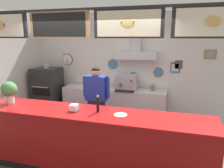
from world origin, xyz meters
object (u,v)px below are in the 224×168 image
Objects in this scene: potted_thyme at (91,82)px; pizza_oven at (48,93)px; espresso_machine at (126,82)px; potted_sage at (153,87)px; napkin_holder at (74,108)px; pepper_grinder at (98,104)px; shop_worker at (96,101)px; condiment_plate at (121,115)px; basil_vase at (9,91)px.

pizza_oven is at bearing -168.90° from potted_thyme.
espresso_machine is 0.68m from potted_sage.
espresso_machine is at bearing -2.72° from potted_thyme.
napkin_holder is (-1.09, -2.25, 0.08)m from potted_sage.
pepper_grinder is (-0.69, -2.19, 0.17)m from potted_sage.
shop_worker is 1.16m from napkin_holder.
condiment_plate is (0.80, 0.02, -0.05)m from napkin_holder.
pizza_oven reaches higher than basil_vase.
basil_vase is at bearing 177.35° from napkin_holder.
condiment_plate is (0.38, -2.18, -0.06)m from espresso_machine.
shop_worker is 1.20m from pepper_grinder.
pepper_grinder is at bearing 113.93° from shop_worker.
pepper_grinder reaches higher than espresso_machine.
espresso_machine is 2.23m from napkin_holder.
shop_worker is 1.75m from basil_vase.
espresso_machine is 2.21m from condiment_plate.
napkin_holder is at bearing -115.92° from potted_sage.
potted_sage is 2.26m from condiment_plate.
condiment_plate is (-0.30, -2.24, 0.04)m from potted_sage.
napkin_holder is 1.35m from basil_vase.
napkin_holder is at bearing -75.28° from potted_thyme.
potted_sage is 2.30m from pepper_grinder.
pizza_oven is 8.34× the size of potted_sage.
espresso_machine is 2.77m from basil_vase.
potted_sage is at bearing -132.70° from shop_worker.
condiment_plate is at bearing -37.41° from pizza_oven.
espresso_machine is 3.50× the size of napkin_holder.
pizza_oven is 1.28m from potted_thyme.
napkin_holder is (1.80, -2.00, 0.38)m from pizza_oven.
basil_vase is (-1.32, -1.08, 0.41)m from shop_worker.
napkin_holder is 0.54× the size of pepper_grinder.
espresso_machine is at bearing -175.11° from potted_sage.
shop_worker is at bearing -25.99° from pizza_oven.
pepper_grinder is at bearing -41.40° from pizza_oven.
basil_vase is (-1.76, -2.13, 0.17)m from espresso_machine.
shop_worker is 6.89× the size of potted_thyme.
condiment_plate is at bearing 128.61° from shop_worker.
basil_vase is at bearing -109.00° from potted_thyme.
pizza_oven reaches higher than pepper_grinder.
basil_vase reaches higher than potted_sage.
espresso_machine is at bearing 50.48° from basil_vase.
pepper_grinder is (0.99, -2.18, 0.14)m from potted_thyme.
shop_worker is 1.25m from potted_thyme.
espresso_machine is 2.58× the size of condiment_plate.
basil_vase is at bearing -179.99° from pepper_grinder.
condiment_plate is at bearing -97.58° from potted_sage.
pepper_grinder is at bearing 8.83° from napkin_holder.
potted_thyme reaches higher than condiment_plate.
espresso_machine is 2.98× the size of potted_sage.
pizza_oven is 0.94× the size of shop_worker.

